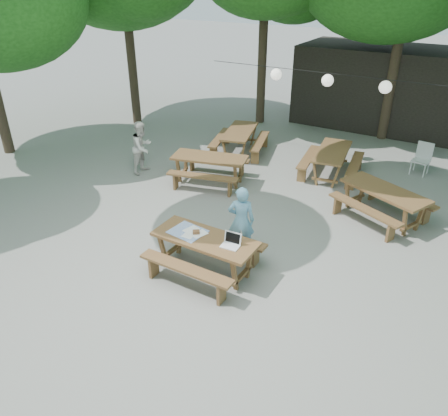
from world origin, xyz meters
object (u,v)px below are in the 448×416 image
woman (241,221)px  second_person (142,147)px  plastic_chair (420,165)px  main_picnic_table (205,253)px  picnic_table_nw (210,169)px

woman → second_person: second_person is taller
woman → plastic_chair: woman is taller
main_picnic_table → second_person: second_person is taller
picnic_table_nw → plastic_chair: size_ratio=2.49×
main_picnic_table → picnic_table_nw: 4.04m
second_person → main_picnic_table: bearing=-128.7°
picnic_table_nw → second_person: 2.08m
main_picnic_table → plastic_chair: 7.52m
woman → second_person: bearing=-50.9°
woman → plastic_chair: (2.49, 6.08, -0.48)m
picnic_table_nw → woman: woman is taller
plastic_chair → second_person: bearing=-142.6°
main_picnic_table → woman: size_ratio=1.35×
main_picnic_table → plastic_chair: size_ratio=2.22×
picnic_table_nw → plastic_chair: (4.86, 3.54, -0.13)m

